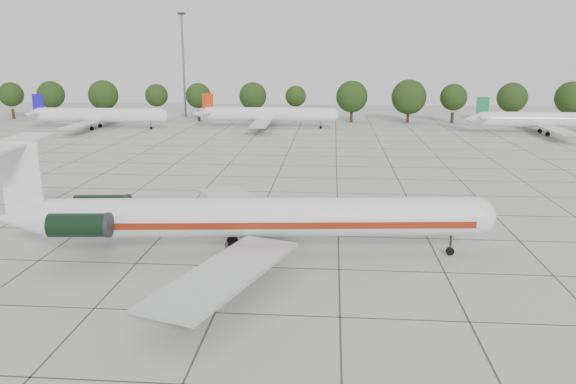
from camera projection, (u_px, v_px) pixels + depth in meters
name	position (u px, v px, depth m)	size (l,w,h in m)	color
ground	(251.00, 234.00, 51.44)	(260.00, 260.00, 0.00)	#A7A7A0
apron_joints	(269.00, 194.00, 65.94)	(170.00, 170.00, 0.02)	#383838
main_airliner	(236.00, 217.00, 45.07)	(40.57, 31.78, 9.52)	silver
bg_airliner_b	(99.00, 115.00, 120.48)	(28.24, 27.20, 7.40)	silver
bg_airliner_c	(268.00, 115.00, 121.79)	(28.24, 27.20, 7.40)	silver
bg_airliner_d	(549.00, 120.00, 112.36)	(28.24, 27.20, 7.40)	silver
tree_line	(253.00, 96.00, 133.06)	(249.86, 8.44, 10.22)	#332114
floodlight_mast	(183.00, 60.00, 139.21)	(1.60, 1.60, 25.45)	slate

